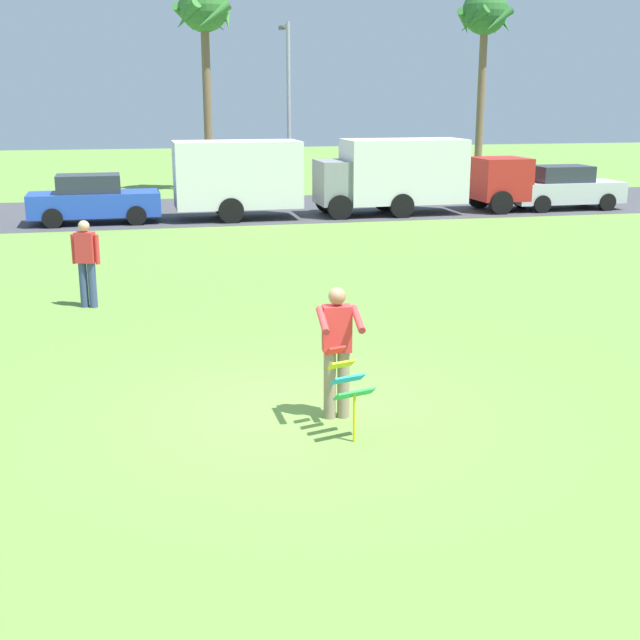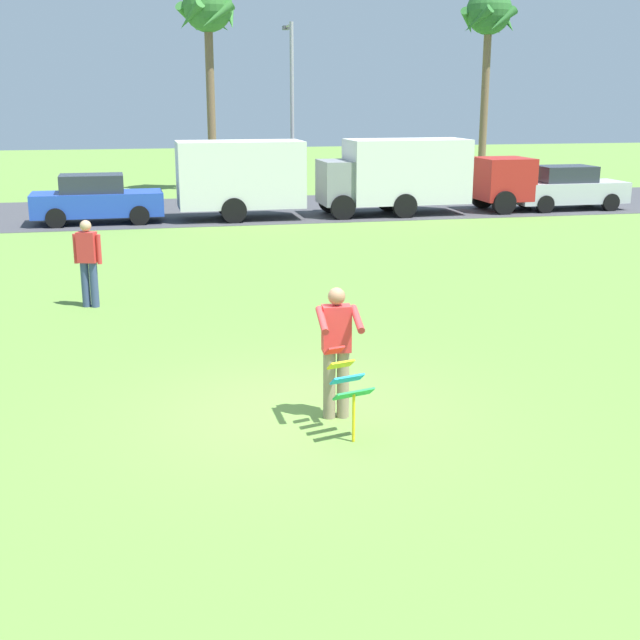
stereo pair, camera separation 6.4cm
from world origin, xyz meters
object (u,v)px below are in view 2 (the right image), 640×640
at_px(parked_truck_grey_van, 264,177).
at_px(parked_car_silver, 567,188).
at_px(palm_tree_centre_far, 489,20).
at_px(streetlight_pole, 291,98).
at_px(person_kite_flyer, 337,348).
at_px(parked_car_blue, 96,200).
at_px(parked_truck_red_cab, 429,174).
at_px(kite_held, 347,381).
at_px(person_walker_near, 88,261).
at_px(palm_tree_right_near, 208,16).

xyz_separation_m(parked_truck_grey_van, parked_car_silver, (11.27, -0.00, -0.64)).
distance_m(palm_tree_centre_far, streetlight_pole, 10.77).
distance_m(person_kite_flyer, parked_car_blue, 18.91).
height_order(person_kite_flyer, parked_truck_red_cab, parked_truck_red_cab).
xyz_separation_m(person_kite_flyer, parked_car_silver, (13.08, 18.53, -0.18)).
distance_m(parked_truck_red_cab, palm_tree_centre_far, 13.07).
relative_size(kite_held, parked_car_blue, 0.26).
xyz_separation_m(parked_car_blue, parked_truck_grey_van, (5.59, 0.00, 0.64)).
xyz_separation_m(parked_truck_red_cab, palm_tree_centre_far, (6.13, 9.83, 6.05)).
bearing_deg(person_walker_near, palm_tree_right_near, 78.36).
relative_size(parked_truck_red_cab, person_walker_near, 3.90).
xyz_separation_m(person_kite_flyer, person_walker_near, (-3.42, 6.81, -0.02)).
relative_size(parked_truck_red_cab, streetlight_pole, 0.96).
bearing_deg(parked_truck_grey_van, palm_tree_centre_far, 39.32).
bearing_deg(kite_held, palm_tree_right_near, 88.27).
height_order(parked_car_silver, palm_tree_right_near, palm_tree_right_near).
relative_size(person_kite_flyer, parked_truck_grey_van, 0.26).
xyz_separation_m(person_kite_flyer, palm_tree_right_near, (0.83, 27.44, 6.38)).
distance_m(parked_truck_grey_van, streetlight_pole, 7.78).
xyz_separation_m(person_kite_flyer, streetlight_pole, (4.02, 25.53, 3.05)).
xyz_separation_m(kite_held, palm_tree_centre_far, (13.83, 29.00, 6.75)).
height_order(kite_held, parked_car_silver, parked_car_silver).
height_order(streetlight_pole, person_walker_near, streetlight_pole).
xyz_separation_m(parked_truck_red_cab, palm_tree_right_near, (-6.85, 8.90, 5.92)).
bearing_deg(kite_held, parked_car_silver, 55.65).
height_order(parked_truck_grey_van, parked_truck_red_cab, same).
relative_size(parked_car_blue, palm_tree_right_near, 0.48).
xyz_separation_m(kite_held, parked_car_blue, (-3.76, 19.17, 0.06)).
bearing_deg(kite_held, parked_truck_red_cab, 68.13).
bearing_deg(palm_tree_centre_far, parked_truck_grey_van, -140.68).
xyz_separation_m(person_kite_flyer, palm_tree_centre_far, (13.81, 28.36, 6.52)).
distance_m(person_kite_flyer, person_walker_near, 7.62).
bearing_deg(kite_held, parked_truck_grey_van, 84.55).
xyz_separation_m(parked_car_blue, parked_car_silver, (16.86, 0.00, 0.00)).
bearing_deg(parked_truck_grey_van, parked_car_silver, -0.00).
xyz_separation_m(kite_held, palm_tree_right_near, (0.85, 28.08, 6.61)).
bearing_deg(person_walker_near, parked_truck_red_cab, 46.56).
bearing_deg(palm_tree_centre_far, parked_truck_red_cab, -121.96).
bearing_deg(streetlight_pole, parked_truck_red_cab, -62.35).
bearing_deg(person_walker_near, kite_held, -65.49).
bearing_deg(palm_tree_centre_far, palm_tree_right_near, -175.93).
relative_size(parked_truck_grey_van, parked_car_silver, 1.59).
relative_size(parked_truck_red_cab, palm_tree_centre_far, 0.76).
xyz_separation_m(streetlight_pole, person_walker_near, (-7.44, -18.71, -3.06)).
distance_m(parked_truck_red_cab, person_walker_near, 16.15).
relative_size(parked_car_blue, parked_car_silver, 1.01).
bearing_deg(streetlight_pole, palm_tree_centre_far, 16.14).
relative_size(palm_tree_centre_far, person_walker_near, 5.15).
distance_m(parked_car_silver, palm_tree_centre_far, 11.91).
relative_size(parked_car_silver, palm_tree_right_near, 0.48).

